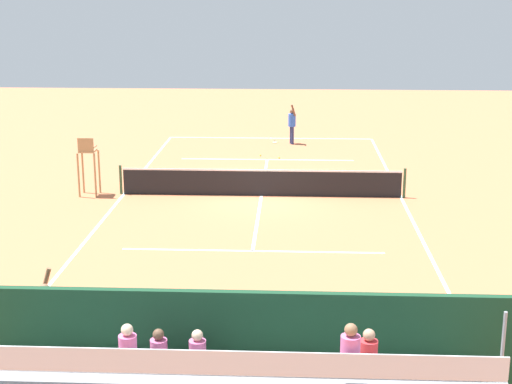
{
  "coord_description": "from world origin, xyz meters",
  "views": [
    {
      "loc": [
        -1.12,
        27.01,
        7.31
      ],
      "look_at": [
        0.0,
        4.0,
        1.2
      ],
      "focal_mm": 54.55,
      "sensor_mm": 36.0,
      "label": 1
    }
  ],
  "objects_px": {
    "tennis_net": "(261,182)",
    "tennis_player": "(292,123)",
    "courtside_bench": "(385,350)",
    "tennis_racket": "(275,142)",
    "tennis_ball_near": "(260,155)",
    "umpire_chair": "(88,160)",
    "equipment_bag": "(282,368)",
    "tennis_ball_far": "(279,158)",
    "line_judge": "(46,315)",
    "bleacher_stand": "(224,383)"
  },
  "relations": [
    {
      "from": "tennis_net",
      "to": "tennis_player",
      "type": "xyz_separation_m",
      "value": [
        -1.05,
        -9.61,
        0.51
      ]
    },
    {
      "from": "courtside_bench",
      "to": "tennis_racket",
      "type": "xyz_separation_m",
      "value": [
        2.7,
        -23.18,
        -0.54
      ]
    },
    {
      "from": "tennis_ball_near",
      "to": "umpire_chair",
      "type": "bearing_deg",
      "value": 50.11
    },
    {
      "from": "umpire_chair",
      "to": "tennis_ball_near",
      "type": "xyz_separation_m",
      "value": [
        -5.87,
        -7.02,
        -1.28
      ]
    },
    {
      "from": "equipment_bag",
      "to": "tennis_racket",
      "type": "distance_m",
      "value": 23.32
    },
    {
      "from": "tennis_ball_far",
      "to": "tennis_ball_near",
      "type": "bearing_deg",
      "value": -29.0
    },
    {
      "from": "equipment_bag",
      "to": "line_judge",
      "type": "bearing_deg",
      "value": -4.89
    },
    {
      "from": "tennis_ball_near",
      "to": "equipment_bag",
      "type": "bearing_deg",
      "value": 93.67
    },
    {
      "from": "tennis_racket",
      "to": "line_judge",
      "type": "height_order",
      "value": "line_judge"
    },
    {
      "from": "bleacher_stand",
      "to": "tennis_racket",
      "type": "distance_m",
      "value": 25.26
    },
    {
      "from": "tennis_player",
      "to": "line_judge",
      "type": "xyz_separation_m",
      "value": [
        4.77,
        22.61,
        0.0
      ]
    },
    {
      "from": "tennis_net",
      "to": "umpire_chair",
      "type": "relative_size",
      "value": 4.81
    },
    {
      "from": "bleacher_stand",
      "to": "line_judge",
      "type": "bearing_deg",
      "value": -32.03
    },
    {
      "from": "tennis_net",
      "to": "line_judge",
      "type": "distance_m",
      "value": 13.53
    },
    {
      "from": "tennis_net",
      "to": "umpire_chair",
      "type": "bearing_deg",
      "value": 2.21
    },
    {
      "from": "tennis_player",
      "to": "tennis_racket",
      "type": "relative_size",
      "value": 3.37
    },
    {
      "from": "courtside_bench",
      "to": "equipment_bag",
      "type": "height_order",
      "value": "courtside_bench"
    },
    {
      "from": "courtside_bench",
      "to": "bleacher_stand",
      "type": "bearing_deg",
      "value": 35.3
    },
    {
      "from": "bleacher_stand",
      "to": "courtside_bench",
      "type": "xyz_separation_m",
      "value": [
        -2.92,
        -2.07,
        -0.35
      ]
    },
    {
      "from": "tennis_net",
      "to": "tennis_ball_near",
      "type": "bearing_deg",
      "value": -87.21
    },
    {
      "from": "umpire_chair",
      "to": "tennis_ball_far",
      "type": "xyz_separation_m",
      "value": [
        -6.71,
        -6.55,
        -1.28
      ]
    },
    {
      "from": "umpire_chair",
      "to": "equipment_bag",
      "type": "relative_size",
      "value": 2.38
    },
    {
      "from": "tennis_net",
      "to": "bleacher_stand",
      "type": "relative_size",
      "value": 1.14
    },
    {
      "from": "bleacher_stand",
      "to": "tennis_ball_near",
      "type": "relative_size",
      "value": 137.27
    },
    {
      "from": "bleacher_stand",
      "to": "tennis_ball_near",
      "type": "bearing_deg",
      "value": -89.09
    },
    {
      "from": "tennis_net",
      "to": "courtside_bench",
      "type": "bearing_deg",
      "value": 102.5
    },
    {
      "from": "courtside_bench",
      "to": "tennis_player",
      "type": "height_order",
      "value": "tennis_player"
    },
    {
      "from": "tennis_player",
      "to": "tennis_ball_near",
      "type": "relative_size",
      "value": 29.18
    },
    {
      "from": "courtside_bench",
      "to": "tennis_racket",
      "type": "bearing_deg",
      "value": -83.34
    },
    {
      "from": "tennis_player",
      "to": "tennis_net",
      "type": "bearing_deg",
      "value": 83.74
    },
    {
      "from": "bleacher_stand",
      "to": "tennis_net",
      "type": "bearing_deg",
      "value": -89.92
    },
    {
      "from": "tennis_net",
      "to": "equipment_bag",
      "type": "relative_size",
      "value": 11.44
    },
    {
      "from": "courtside_bench",
      "to": "tennis_ball_far",
      "type": "bearing_deg",
      "value": -82.93
    },
    {
      "from": "umpire_chair",
      "to": "courtside_bench",
      "type": "bearing_deg",
      "value": 125.05
    },
    {
      "from": "bleacher_stand",
      "to": "tennis_racket",
      "type": "bearing_deg",
      "value": -90.49
    },
    {
      "from": "equipment_bag",
      "to": "tennis_ball_far",
      "type": "relative_size",
      "value": 13.64
    },
    {
      "from": "equipment_bag",
      "to": "tennis_racket",
      "type": "xyz_separation_m",
      "value": [
        0.73,
        -23.31,
        -0.16
      ]
    },
    {
      "from": "tennis_net",
      "to": "courtside_bench",
      "type": "height_order",
      "value": "tennis_net"
    },
    {
      "from": "courtside_bench",
      "to": "tennis_ball_near",
      "type": "bearing_deg",
      "value": -80.73
    },
    {
      "from": "umpire_chair",
      "to": "tennis_ball_far",
      "type": "bearing_deg",
      "value": -135.69
    },
    {
      "from": "umpire_chair",
      "to": "courtside_bench",
      "type": "relative_size",
      "value": 1.19
    },
    {
      "from": "tennis_player",
      "to": "tennis_ball_far",
      "type": "xyz_separation_m",
      "value": [
        0.54,
        3.29,
        -0.98
      ]
    },
    {
      "from": "equipment_bag",
      "to": "tennis_ball_far",
      "type": "bearing_deg",
      "value": -88.68
    },
    {
      "from": "tennis_net",
      "to": "tennis_player",
      "type": "relative_size",
      "value": 5.35
    },
    {
      "from": "tennis_ball_far",
      "to": "line_judge",
      "type": "relative_size",
      "value": 0.03
    },
    {
      "from": "tennis_player",
      "to": "tennis_racket",
      "type": "bearing_deg",
      "value": -20.07
    },
    {
      "from": "tennis_player",
      "to": "tennis_ball_far",
      "type": "height_order",
      "value": "tennis_player"
    },
    {
      "from": "tennis_player",
      "to": "tennis_racket",
      "type": "height_order",
      "value": "tennis_player"
    },
    {
      "from": "courtside_bench",
      "to": "tennis_ball_far",
      "type": "xyz_separation_m",
      "value": [
        2.43,
        -19.59,
        -0.53
      ]
    },
    {
      "from": "tennis_ball_near",
      "to": "line_judge",
      "type": "height_order",
      "value": "line_judge"
    }
  ]
}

